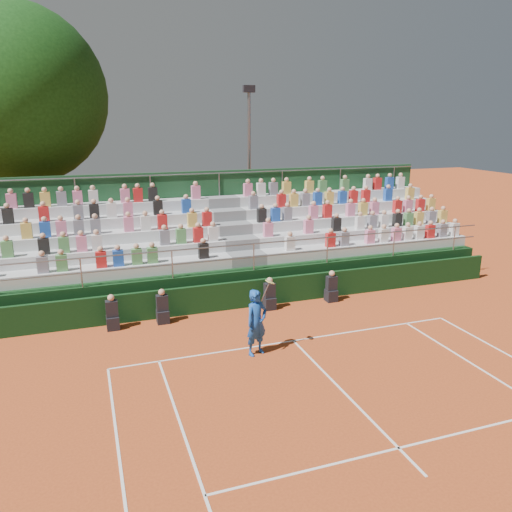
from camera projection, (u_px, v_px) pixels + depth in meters
name	position (u px, v px, depth m)	size (l,w,h in m)	color
ground	(293.00, 341.00, 15.31)	(90.00, 90.00, 0.00)	#BC4B1F
courtside_wall	(259.00, 293.00, 18.09)	(20.00, 0.15, 1.00)	black
line_officials	(224.00, 302.00, 17.23)	(8.28, 0.40, 1.19)	black
grandstand	(233.00, 255.00, 20.89)	(20.00, 5.20, 4.40)	black
tennis_player	(257.00, 322.00, 14.22)	(0.95, 0.69, 2.22)	#164BA8
tree_east	(16.00, 95.00, 22.17)	(7.96, 7.96, 11.59)	#362613
floodlight_mast	(249.00, 155.00, 25.94)	(0.60, 0.25, 8.23)	gray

